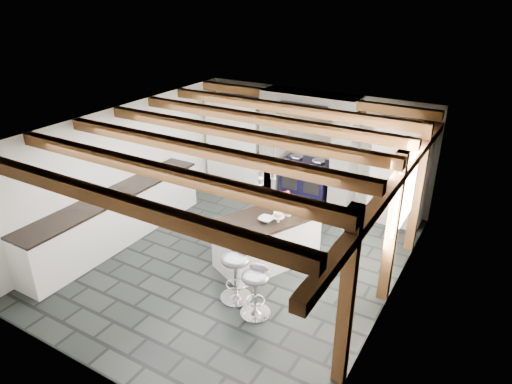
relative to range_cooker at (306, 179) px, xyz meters
The scene contains 6 objects.
ground 2.72m from the range_cooker, 90.00° to the right, with size 6.00×6.00×0.00m, color black.
room_shell 1.52m from the range_cooker, 115.80° to the right, with size 6.00×6.03×6.00m.
range_cooker is the anchor object (origin of this frame).
kitchen_island 2.58m from the range_cooker, 79.57° to the right, with size 1.52×1.92×1.13m.
bar_stool_near 3.90m from the range_cooker, 75.49° to the right, with size 0.48×0.48×0.81m.
bar_stool_far 3.66m from the range_cooker, 81.20° to the right, with size 0.50×0.50×0.88m.
Camera 1 is at (3.60, -5.54, 4.30)m, focal length 32.00 mm.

